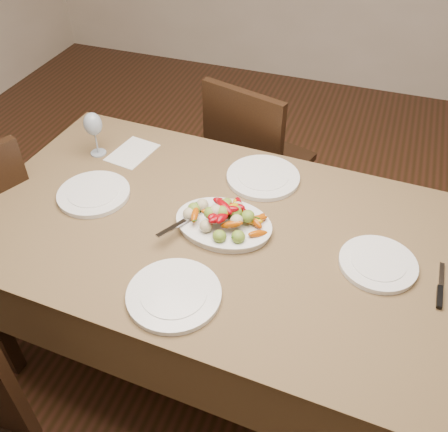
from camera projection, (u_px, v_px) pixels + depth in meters
name	position (u px, v px, depth m)	size (l,w,h in m)	color
floor	(197.00, 381.00, 2.16)	(6.00, 6.00, 0.00)	#371E10
dining_table	(224.00, 298.00, 2.02)	(1.84, 1.04, 0.76)	brown
chair_far	(261.00, 161.00, 2.58)	(0.42, 0.42, 0.95)	black
serving_platter	(224.00, 225.00, 1.77)	(0.34, 0.25, 0.02)	white
roasted_vegetables	(224.00, 213.00, 1.73)	(0.28, 0.19, 0.09)	#810209
serving_spoon	(202.00, 219.00, 1.74)	(0.28, 0.06, 0.03)	#9EA0A8
plate_left	(94.00, 194.00, 1.91)	(0.28, 0.28, 0.02)	white
plate_right	(378.00, 264.00, 1.63)	(0.25, 0.25, 0.02)	white
plate_far	(263.00, 177.00, 1.98)	(0.29, 0.29, 0.02)	white
plate_near	(174.00, 295.00, 1.53)	(0.29, 0.29, 0.02)	white
wine_glass	(95.00, 133.00, 2.06)	(0.08, 0.08, 0.20)	#8C99A5
menu_card	(132.00, 153.00, 2.13)	(0.15, 0.21, 0.00)	silver
table_knife	(440.00, 287.00, 1.56)	(0.02, 0.20, 0.01)	#9EA0A8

